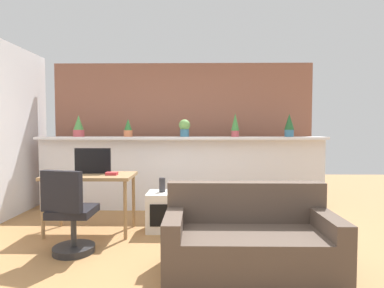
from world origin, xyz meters
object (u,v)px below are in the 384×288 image
office_chair (70,218)px  couch (249,242)px  tv_monitor (93,161)px  side_cube_shelf (163,211)px  potted_plant_0 (79,127)px  desk (90,181)px  potted_plant_2 (185,127)px  potted_plant_4 (289,125)px  potted_plant_1 (128,128)px  potted_plant_3 (235,125)px  vase_on_shelf (162,185)px  book_on_desk (112,174)px

office_chair → couch: 1.87m
tv_monitor → side_cube_shelf: (0.91, 0.02, -0.67)m
potted_plant_0 → desk: (0.57, -1.14, -0.70)m
potted_plant_2 → potted_plant_4: potted_plant_4 is taller
side_cube_shelf → potted_plant_4: bearing=27.6°
tv_monitor → potted_plant_1: bearing=76.9°
potted_plant_4 → couch: potted_plant_4 is taller
office_chair → side_cube_shelf: bearing=42.4°
potted_plant_3 → couch: 2.45m
potted_plant_2 → side_cube_shelf: (-0.25, -1.02, -1.10)m
office_chair → vase_on_shelf: 1.24m
potted_plant_3 → office_chair: size_ratio=0.41×
side_cube_shelf → vase_on_shelf: 0.35m
vase_on_shelf → tv_monitor: bearing=-176.4°
vase_on_shelf → couch: size_ratio=0.12×
potted_plant_0 → potted_plant_2: (1.73, -0.02, -0.01)m
potted_plant_2 → tv_monitor: bearing=-138.0°
potted_plant_2 → couch: 2.55m
potted_plant_3 → potted_plant_2: bearing=178.2°
potted_plant_0 → side_cube_shelf: (1.48, -1.04, -1.12)m
potted_plant_1 → side_cube_shelf: potted_plant_1 is taller
book_on_desk → tv_monitor: bearing=154.8°
potted_plant_1 → potted_plant_3: bearing=-0.5°
side_cube_shelf → tv_monitor: bearing=-179.0°
vase_on_shelf → book_on_desk: bearing=-163.1°
potted_plant_3 → desk: (-1.97, -1.09, -0.73)m
vase_on_shelf → book_on_desk: book_on_desk is taller
desk → couch: bearing=-30.4°
potted_plant_1 → office_chair: 2.07m
potted_plant_1 → potted_plant_2: size_ratio=1.03×
tv_monitor → book_on_desk: tv_monitor is taller
book_on_desk → vase_on_shelf: bearing=16.9°
desk → office_chair: (0.02, -0.72, -0.28)m
potted_plant_2 → desk: bearing=-136.1°
potted_plant_0 → couch: size_ratio=0.22×
tv_monitor → couch: 2.27m
potted_plant_3 → potted_plant_4: potted_plant_3 is taller
potted_plant_2 → vase_on_shelf: potted_plant_2 is taller
potted_plant_2 → vase_on_shelf: (-0.26, -0.98, -0.76)m
book_on_desk → potted_plant_1: bearing=92.0°
potted_plant_4 → side_cube_shelf: (-1.93, -1.01, -1.14)m
potted_plant_0 → desk: 1.45m
potted_plant_1 → potted_plant_2: bearing=0.7°
potted_plant_4 → book_on_desk: bearing=-155.6°
potted_plant_2 → side_cube_shelf: size_ratio=0.56×
potted_plant_0 → office_chair: 2.18m
potted_plant_4 → potted_plant_0: bearing=179.4°
potted_plant_2 → tv_monitor: 1.61m
potted_plant_0 → book_on_desk: potted_plant_0 is taller
potted_plant_0 → potted_plant_1: 0.82m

